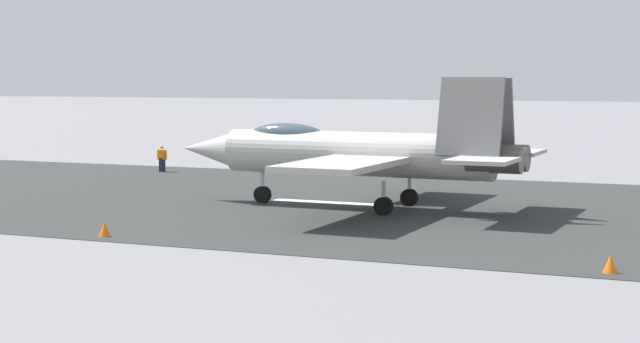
# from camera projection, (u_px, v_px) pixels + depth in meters

# --- Properties ---
(ground_plane) EXTENTS (400.00, 400.00, 0.00)m
(ground_plane) POSITION_uv_depth(u_px,v_px,m) (368.00, 205.00, 44.54)
(ground_plane) COLOR gray
(runway_strip) EXTENTS (240.00, 26.00, 0.02)m
(runway_strip) POSITION_uv_depth(u_px,v_px,m) (369.00, 205.00, 44.53)
(runway_strip) COLOR #313332
(runway_strip) RESTS_ON ground
(fighter_jet) EXTENTS (16.10, 14.61, 5.62)m
(fighter_jet) POSITION_uv_depth(u_px,v_px,m) (358.00, 152.00, 43.07)
(fighter_jet) COLOR #B9B8B5
(fighter_jet) RESTS_ON ground
(crew_person) EXTENTS (0.70, 0.36, 1.58)m
(crew_person) POSITION_uv_depth(u_px,v_px,m) (162.00, 159.00, 59.87)
(crew_person) COLOR #1E2338
(crew_person) RESTS_ON ground
(marker_cone_near) EXTENTS (0.44, 0.44, 0.55)m
(marker_cone_near) POSITION_uv_depth(u_px,v_px,m) (610.00, 264.00, 28.92)
(marker_cone_near) COLOR orange
(marker_cone_near) RESTS_ON ground
(marker_cone_mid) EXTENTS (0.44, 0.44, 0.55)m
(marker_cone_mid) POSITION_uv_depth(u_px,v_px,m) (105.00, 229.00, 35.55)
(marker_cone_mid) COLOR orange
(marker_cone_mid) RESTS_ON ground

